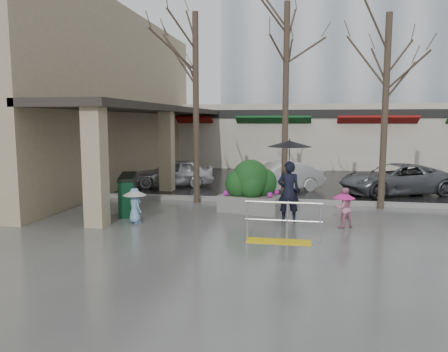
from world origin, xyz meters
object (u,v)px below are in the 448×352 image
(woman, at_px, (289,174))
(car_a, at_px, (173,173))
(tree_midwest, at_px, (286,55))
(child_pink, at_px, (344,205))
(news_boxes, at_px, (128,193))
(planter, at_px, (251,187))
(handrail, at_px, (281,227))
(car_b, at_px, (279,177))
(tree_mideast, at_px, (387,64))
(tree_west, at_px, (196,62))
(child_blue, at_px, (135,201))
(car_c, at_px, (395,179))

(woman, height_order, car_a, woman)
(tree_midwest, distance_m, child_pink, 5.76)
(tree_midwest, relative_size, news_boxes, 3.15)
(tree_midwest, height_order, planter, tree_midwest)
(handrail, height_order, car_b, car_b)
(woman, xyz_separation_m, car_a, (-5.46, 6.17, -0.82))
(tree_mideast, bearing_deg, tree_west, -180.00)
(tree_west, height_order, tree_mideast, tree_west)
(woman, bearing_deg, car_b, -92.77)
(handrail, distance_m, child_pink, 2.47)
(news_boxes, bearing_deg, child_blue, -79.66)
(tree_mideast, distance_m, car_b, 6.39)
(tree_west, bearing_deg, woman, -36.49)
(woman, distance_m, child_blue, 4.62)
(tree_west, height_order, car_a, tree_west)
(car_b, bearing_deg, child_pink, -13.27)
(news_boxes, relative_size, car_a, 0.60)
(tree_west, bearing_deg, car_b, 47.42)
(tree_west, height_order, woman, tree_west)
(car_a, distance_m, car_c, 9.59)
(planter, bearing_deg, tree_west, 148.24)
(handrail, distance_m, tree_midwest, 6.83)
(handrail, bearing_deg, car_b, 93.67)
(tree_west, bearing_deg, handrail, -55.01)
(child_blue, bearing_deg, tree_mideast, -113.86)
(tree_midwest, distance_m, planter, 4.72)
(car_a, bearing_deg, news_boxes, -15.32)
(handrail, distance_m, tree_mideast, 7.28)
(child_blue, distance_m, car_b, 7.66)
(child_blue, xyz_separation_m, news_boxes, (-0.82, 1.46, -0.04))
(tree_mideast, xyz_separation_m, car_b, (-3.65, 3.11, -4.23))
(tree_west, xyz_separation_m, planter, (2.17, -1.35, -4.25))
(car_b, bearing_deg, news_boxes, -74.93)
(tree_midwest, xyz_separation_m, child_pink, (1.80, -2.98, -4.59))
(child_blue, relative_size, car_c, 0.23)
(handrail, bearing_deg, child_blue, 163.51)
(handrail, relative_size, car_b, 0.50)
(woman, relative_size, child_pink, 2.18)
(car_b, bearing_deg, tree_mideast, 16.87)
(tree_west, height_order, tree_midwest, tree_midwest)
(woman, distance_m, child_pink, 1.80)
(child_pink, bearing_deg, woman, -42.57)
(woman, distance_m, car_c, 7.07)
(woman, height_order, car_b, woman)
(handrail, xyz_separation_m, woman, (0.08, 2.25, 1.07))
(tree_west, relative_size, child_pink, 6.01)
(car_c, bearing_deg, handrail, -48.93)
(woman, distance_m, news_boxes, 5.35)
(handrail, bearing_deg, woman, 87.87)
(woman, relative_size, news_boxes, 1.11)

